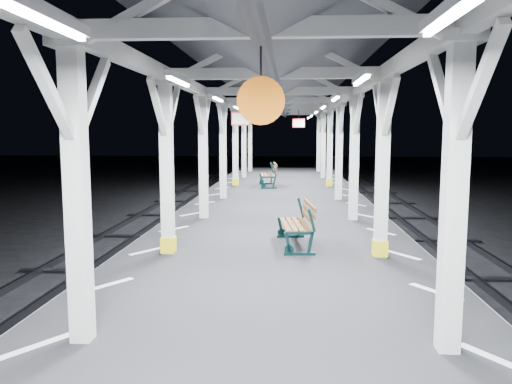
# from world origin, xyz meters

# --- Properties ---
(ground) EXTENTS (120.00, 120.00, 0.00)m
(ground) POSITION_xyz_m (0.00, 0.00, 0.00)
(ground) COLOR black
(ground) RESTS_ON ground
(platform) EXTENTS (6.00, 50.00, 1.00)m
(platform) POSITION_xyz_m (0.00, 0.00, 0.50)
(platform) COLOR black
(platform) RESTS_ON ground
(hazard_stripes_left) EXTENTS (1.00, 48.00, 0.01)m
(hazard_stripes_left) POSITION_xyz_m (-2.45, 0.00, 1.00)
(hazard_stripes_left) COLOR silver
(hazard_stripes_left) RESTS_ON platform
(hazard_stripes_right) EXTENTS (1.00, 48.00, 0.01)m
(hazard_stripes_right) POSITION_xyz_m (2.45, 0.00, 1.00)
(hazard_stripes_right) COLOR silver
(hazard_stripes_right) RESTS_ON platform
(canopy) EXTENTS (5.40, 49.00, 4.65)m
(canopy) POSITION_xyz_m (0.00, -0.02, 4.56)
(canopy) COLOR silver
(canopy) RESTS_ON platform
(bench_mid) EXTENTS (0.79, 1.71, 0.90)m
(bench_mid) POSITION_xyz_m (0.52, 2.83, 1.48)
(bench_mid) COLOR black
(bench_mid) RESTS_ON platform
(bench_far) EXTENTS (0.86, 1.90, 1.00)m
(bench_far) POSITION_xyz_m (-0.51, 13.90, 1.53)
(bench_far) COLOR black
(bench_far) RESTS_ON platform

